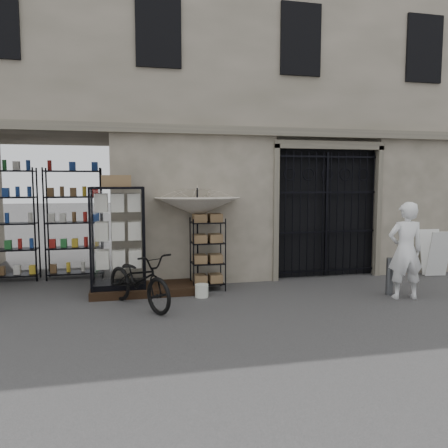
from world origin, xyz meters
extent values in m
plane|color=black|center=(0.00, 0.00, 0.00)|extent=(80.00, 80.00, 0.00)
cube|color=gray|center=(0.00, 4.00, 4.50)|extent=(14.00, 4.00, 9.00)
cube|color=black|center=(-4.50, 2.80, 1.50)|extent=(3.00, 1.70, 3.00)
cube|color=black|center=(-4.55, 3.30, 1.25)|extent=(2.70, 0.50, 2.50)
cube|color=black|center=(1.75, 2.28, 1.50)|extent=(2.50, 0.06, 3.00)
cube|color=black|center=(1.75, 2.12, 1.45)|extent=(0.05, 0.05, 2.80)
cube|color=black|center=(-2.40, 1.55, 0.07)|extent=(2.00, 0.90, 0.15)
cube|color=black|center=(-2.86, 1.51, 0.20)|extent=(1.05, 0.73, 0.11)
cube|color=silver|center=(-2.82, 1.21, 1.12)|extent=(0.90, 0.14, 1.82)
cube|color=silver|center=(-2.86, 1.51, 1.01)|extent=(0.87, 0.54, 1.51)
cube|color=olive|center=(-2.86, 1.51, 2.15)|extent=(0.59, 0.48, 0.22)
cube|color=black|center=(-1.11, 1.55, 0.73)|extent=(0.68, 0.51, 1.46)
cube|color=olive|center=(-1.11, 1.55, 0.69)|extent=(0.58, 0.41, 1.10)
cylinder|color=black|center=(-1.28, 1.74, 1.03)|extent=(0.04, 0.04, 2.06)
imported|color=silver|center=(-1.28, 1.74, 1.78)|extent=(1.78, 1.80, 1.39)
cylinder|color=silver|center=(-1.32, 1.01, 0.12)|extent=(0.26, 0.26, 0.25)
imported|color=black|center=(-2.51, 0.59, 0.00)|extent=(1.06, 1.17, 1.86)
cylinder|color=#585A5E|center=(2.26, 0.38, 0.36)|extent=(0.15, 0.15, 0.72)
imported|color=white|center=(2.38, 0.09, 0.00)|extent=(0.96, 1.90, 0.44)
cube|color=silver|center=(4.26, 1.50, 0.54)|extent=(0.52, 0.30, 1.05)
cube|color=silver|center=(4.30, 1.83, 0.54)|extent=(0.52, 0.30, 1.05)
camera|label=1|loc=(-2.69, -7.03, 2.19)|focal=35.00mm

